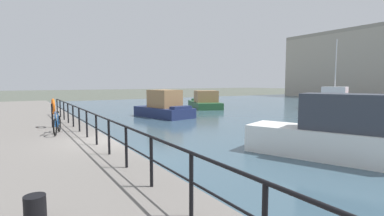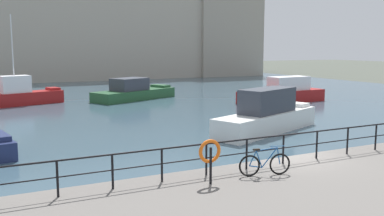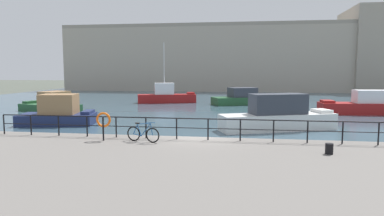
% 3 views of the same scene
% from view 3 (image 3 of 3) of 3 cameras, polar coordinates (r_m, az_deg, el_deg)
% --- Properties ---
extents(ground_plane, '(240.00, 240.00, 0.00)m').
position_cam_3_polar(ground_plane, '(18.30, 0.97, -7.56)').
color(ground_plane, '#4C5147').
extents(water_basin, '(80.00, 60.00, 0.01)m').
position_cam_3_polar(water_basin, '(48.08, 5.60, 1.01)').
color(water_basin, '#385160').
rests_on(water_basin, ground_plane).
extents(quay_promenade, '(56.00, 13.00, 0.93)m').
position_cam_3_polar(quay_promenade, '(12.01, -3.12, -12.74)').
color(quay_promenade, slate).
rests_on(quay_promenade, ground_plane).
extents(harbor_building, '(70.10, 15.36, 16.42)m').
position_cam_3_polar(harbor_building, '(76.04, 11.00, 7.97)').
color(harbor_building, '#A89E8E').
rests_on(harbor_building, ground_plane).
extents(moored_small_launch, '(7.14, 5.05, 2.13)m').
position_cam_3_polar(moored_small_launch, '(39.56, -21.97, 0.56)').
color(moored_small_launch, '#23512D').
rests_on(moored_small_launch, water_basin).
extents(moored_green_narrowboat, '(6.16, 3.76, 2.43)m').
position_cam_3_polar(moored_green_narrowboat, '(29.88, -20.94, -0.80)').
color(moored_green_narrowboat, navy).
rests_on(moored_green_narrowboat, water_basin).
extents(moored_red_daysailer, '(9.00, 2.91, 2.38)m').
position_cam_3_polar(moored_red_daysailer, '(38.59, 26.75, 0.42)').
color(moored_red_daysailer, maroon).
rests_on(moored_red_daysailer, water_basin).
extents(moored_cabin_cruiser, '(8.65, 5.02, 2.64)m').
position_cam_3_polar(moored_cabin_cruiser, '(26.06, 13.90, -1.31)').
color(moored_cabin_cruiser, white).
rests_on(moored_cabin_cruiser, water_basin).
extents(moored_white_yacht, '(7.83, 4.02, 7.91)m').
position_cam_3_polar(moored_white_yacht, '(46.46, -4.19, 1.99)').
color(moored_white_yacht, maroon).
rests_on(moored_white_yacht, water_basin).
extents(moored_harbor_tender, '(9.13, 6.11, 2.14)m').
position_cam_3_polar(moored_harbor_tender, '(44.75, 8.81, 1.58)').
color(moored_harbor_tender, '#23512D').
rests_on(moored_harbor_tender, water_basin).
extents(quay_railing, '(23.67, 0.07, 1.08)m').
position_cam_3_polar(quay_railing, '(17.11, 5.26, -2.88)').
color(quay_railing, black).
rests_on(quay_railing, quay_promenade).
extents(parked_bicycle, '(1.73, 0.51, 0.98)m').
position_cam_3_polar(parked_bicycle, '(16.93, -8.00, -4.20)').
color(parked_bicycle, black).
rests_on(parked_bicycle, quay_promenade).
extents(mooring_bollard, '(0.32, 0.32, 0.44)m').
position_cam_3_polar(mooring_bollard, '(15.48, 21.47, -6.20)').
color(mooring_bollard, black).
rests_on(mooring_bollard, quay_promenade).
extents(life_ring_stand, '(0.75, 0.16, 1.40)m').
position_cam_3_polar(life_ring_stand, '(17.57, -14.25, -2.02)').
color(life_ring_stand, black).
rests_on(life_ring_stand, quay_promenade).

